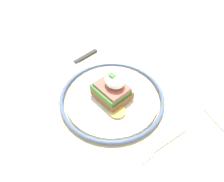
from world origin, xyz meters
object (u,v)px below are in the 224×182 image
(fork, at_px, (161,145))
(knife, at_px, (76,62))
(plate, at_px, (112,98))
(sandwich, at_px, (112,89))

(fork, distance_m, knife, 0.36)
(fork, bearing_deg, plate, -2.84)
(plate, height_order, knife, plate)
(plate, xyz_separation_m, knife, (0.19, -0.02, -0.01))
(plate, relative_size, knife, 1.33)
(fork, xyz_separation_m, knife, (0.36, -0.02, 0.00))
(knife, bearing_deg, plate, 175.09)
(plate, bearing_deg, sandwich, 170.11)
(plate, relative_size, sandwich, 2.48)
(plate, distance_m, sandwich, 0.04)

